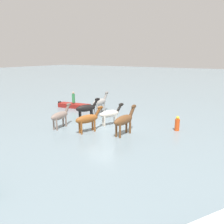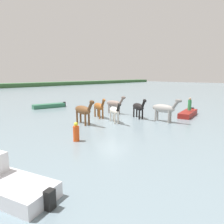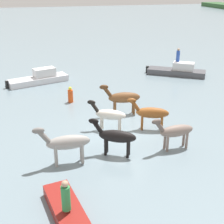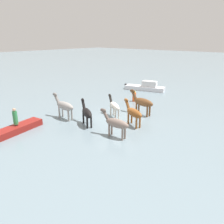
{
  "view_description": "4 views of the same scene",
  "coord_description": "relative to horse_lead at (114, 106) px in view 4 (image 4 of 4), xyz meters",
  "views": [
    {
      "loc": [
        -9.76,
        14.17,
        5.55
      ],
      "look_at": [
        -0.59,
        -0.48,
        1.15
      ],
      "focal_mm": 35.63,
      "sensor_mm": 36.0,
      "label": 1
    },
    {
      "loc": [
        -12.54,
        -11.57,
        3.85
      ],
      "look_at": [
        0.59,
        0.65,
        0.6
      ],
      "focal_mm": 33.23,
      "sensor_mm": 36.0,
      "label": 2
    },
    {
      "loc": [
        15.43,
        -4.52,
        8.0
      ],
      "look_at": [
        -0.54,
        -0.35,
        1.04
      ],
      "focal_mm": 50.47,
      "sensor_mm": 36.0,
      "label": 3
    },
    {
      "loc": [
        13.09,
        10.9,
        6.42
      ],
      "look_at": [
        0.23,
        -0.25,
        0.66
      ],
      "focal_mm": 35.78,
      "sensor_mm": 36.0,
      "label": 4
    }
  ],
  "objects": [
    {
      "name": "boat_motor_center",
      "position": [
        -10.18,
        -3.46,
        -0.64
      ],
      "size": [
        2.75,
        5.17,
        1.35
      ],
      "rotation": [
        0.0,
        0.0,
        1.87
      ],
      "color": "silver",
      "rests_on": "ground_plane"
    },
    {
      "name": "horse_mid_herd",
      "position": [
        2.75,
        -0.38,
        0.05
      ],
      "size": [
        1.43,
        2.26,
        1.84
      ],
      "rotation": [
        0.0,
        0.0,
        4.23
      ],
      "color": "black",
      "rests_on": "ground_plane"
    },
    {
      "name": "horse_pinto_flank",
      "position": [
        2.95,
        2.67,
        0.04
      ],
      "size": [
        0.66,
        2.34,
        1.81
      ],
      "rotation": [
        0.0,
        0.0,
        4.78
      ],
      "color": "gray",
      "rests_on": "ground_plane"
    },
    {
      "name": "horse_dark_mare",
      "position": [
        0.48,
        2.32,
        0.06
      ],
      "size": [
        1.23,
        2.35,
        1.86
      ],
      "rotation": [
        0.0,
        0.0,
        4.34
      ],
      "color": "brown",
      "rests_on": "ground_plane"
    },
    {
      "name": "horse_gray_outer",
      "position": [
        2.98,
        -2.78,
        0.15
      ],
      "size": [
        0.62,
        2.58,
        2.01
      ],
      "rotation": [
        0.0,
        0.0,
        4.7
      ],
      "color": "#9E9993",
      "rests_on": "ground_plane"
    },
    {
      "name": "horse_lead",
      "position": [
        0.0,
        0.0,
        0.0
      ],
      "size": [
        1.37,
        2.14,
        1.75
      ],
      "rotation": [
        0.0,
        0.0,
        4.22
      ],
      "color": "silver",
      "rests_on": "ground_plane"
    },
    {
      "name": "buoy_channel_marker",
      "position": [
        -5.03,
        -1.54,
        -0.45
      ],
      "size": [
        0.36,
        0.36,
        1.14
      ],
      "color": "#E54C19",
      "rests_on": "ground_plane"
    },
    {
      "name": "horse_dun_straggler",
      "position": [
        -2.07,
        1.41,
        0.15
      ],
      "size": [
        0.84,
        2.62,
        2.02
      ],
      "rotation": [
        0.0,
        0.0,
        4.59
      ],
      "color": "brown",
      "rests_on": "ground_plane"
    },
    {
      "name": "person_watcher_seated",
      "position": [
        6.85,
        -3.28,
        0.14
      ],
      "size": [
        0.32,
        0.32,
        1.19
      ],
      "color": "#338C4C",
      "rests_on": "boat_launch_far"
    },
    {
      "name": "boat_launch_far",
      "position": [
        6.79,
        -3.21,
        -0.81
      ],
      "size": [
        3.83,
        1.6,
        0.71
      ],
      "rotation": [
        0.0,
        0.0,
        3.32
      ],
      "color": "maroon",
      "rests_on": "ground_plane"
    },
    {
      "name": "ground_plane",
      "position": [
        0.39,
        0.55,
        -0.96
      ],
      "size": [
        184.2,
        184.2,
        0.0
      ],
      "primitive_type": "plane",
      "color": "gray"
    }
  ]
}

